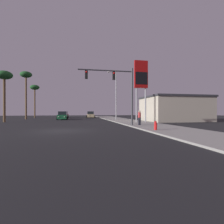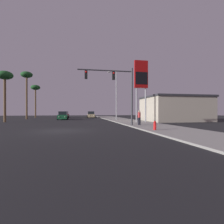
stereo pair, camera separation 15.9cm
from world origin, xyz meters
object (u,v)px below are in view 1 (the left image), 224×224
palm_tree_near (4,78)px  palm_tree_far (35,89)px  pedestrian_on_sidewalk (139,117)px  street_lamp (115,93)px  traffic_light_mast (118,85)px  fire_hydrant (156,126)px  car_green (63,116)px  car_tan (90,115)px  palm_tree_mid (26,78)px  car_red (64,115)px  gas_station_sign (141,78)px

palm_tree_near → palm_tree_far: bearing=90.2°
pedestrian_on_sidewalk → street_lamp: bearing=90.1°
traffic_light_mast → fire_hydrant: (2.01, -5.44, -4.18)m
car_green → traffic_light_mast: 19.78m
car_tan → street_lamp: size_ratio=0.48×
pedestrian_on_sidewalk → palm_tree_mid: size_ratio=0.16×
fire_hydrant → car_tan: bearing=95.3°
car_green → street_lamp: size_ratio=0.48×
fire_hydrant → street_lamp: bearing=88.4°
palm_tree_near → street_lamp: bearing=6.2°
car_red → fire_hydrant: bearing=108.7°
car_red → pedestrian_on_sidewalk: pedestrian_on_sidewalk is taller
car_green → palm_tree_far: (-8.17, 12.67, 6.85)m
gas_station_sign → palm_tree_far: 32.56m
car_red → palm_tree_far: (-7.87, 3.54, 6.85)m
palm_tree_near → car_red: bearing=64.6°
street_lamp → gas_station_sign: same height
car_tan → gas_station_sign: 23.46m
car_tan → gas_station_sign: (5.75, -21.98, 5.86)m
car_tan → fire_hydrant: bearing=97.2°
pedestrian_on_sidewalk → car_tan: bearing=97.4°
car_tan → car_green: bearing=57.2°
car_tan → fire_hydrant: size_ratio=5.71×
palm_tree_mid → car_tan: bearing=25.0°
street_lamp → palm_tree_mid: palm_tree_mid is taller
palm_tree_far → gas_station_sign: bearing=-51.4°
car_red → car_green: 9.13m
gas_station_sign → palm_tree_far: (-20.31, 25.42, 0.99)m
gas_station_sign → palm_tree_near: (-20.25, 5.42, 0.28)m
gas_station_sign → car_red: bearing=119.6°
palm_tree_near → fire_hydrant: bearing=-42.4°
traffic_light_mast → gas_station_sign: size_ratio=0.72×
fire_hydrant → palm_tree_near: 24.60m
palm_tree_far → street_lamp: bearing=-45.0°
street_lamp → pedestrian_on_sidewalk: street_lamp is taller
gas_station_sign → palm_tree_near: gas_station_sign is taller
gas_station_sign → pedestrian_on_sidewalk: 8.02m
street_lamp → fire_hydrant: size_ratio=11.84×
car_red → gas_station_sign: (12.45, -21.88, 5.86)m
car_red → car_green: same height
car_red → street_lamp: bearing=127.2°
car_green → gas_station_sign: (12.14, -12.75, 5.86)m
pedestrian_on_sidewalk → fire_hydrant: bearing=-95.6°
car_green → pedestrian_on_sidewalk: 20.63m
palm_tree_mid → fire_hydrant: bearing=-56.7°
fire_hydrant → pedestrian_on_sidewalk: (0.52, 5.28, 0.55)m
fire_hydrant → palm_tree_far: size_ratio=0.09×
traffic_light_mast → car_green: bearing=112.5°
street_lamp → palm_tree_near: (-18.02, -1.94, 1.78)m
traffic_light_mast → fire_hydrant: 7.15m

